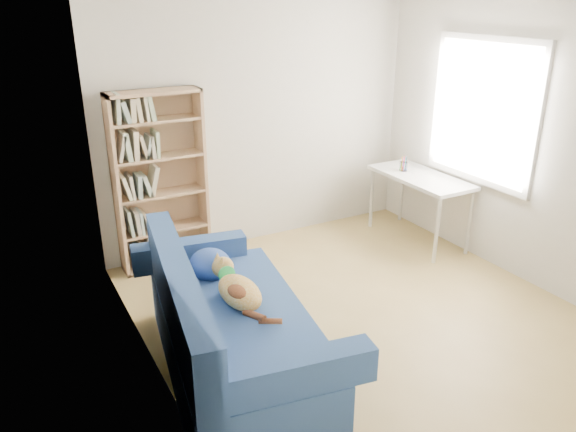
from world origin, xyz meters
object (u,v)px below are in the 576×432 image
at_px(bookshelf, 161,188).
at_px(sofa, 228,331).
at_px(pen_cup, 404,165).
at_px(desk, 420,182).

bearing_deg(bookshelf, sofa, -94.30).
bearing_deg(pen_cup, sofa, -152.17).
bearing_deg(desk, sofa, -156.46).
distance_m(sofa, desk, 3.04).
height_order(bookshelf, pen_cup, bookshelf).
xyz_separation_m(desk, pen_cup, (-0.06, 0.23, 0.14)).
xyz_separation_m(sofa, desk, (2.77, 1.21, 0.31)).
height_order(bookshelf, desk, bookshelf).
bearing_deg(bookshelf, desk, -16.07).
distance_m(sofa, bookshelf, 2.02).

